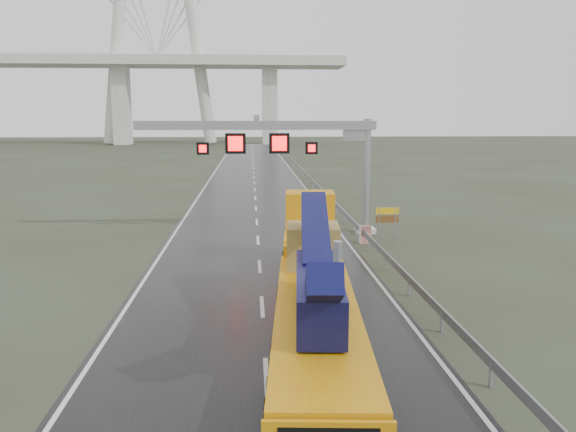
{
  "coord_description": "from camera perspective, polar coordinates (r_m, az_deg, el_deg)",
  "views": [
    {
      "loc": [
        -0.38,
        -16.88,
        7.28
      ],
      "look_at": [
        1.16,
        6.24,
        3.2
      ],
      "focal_mm": 35.0,
      "sensor_mm": 36.0,
      "label": 1
    }
  ],
  "objects": [
    {
      "name": "ground",
      "position": [
        18.38,
        -2.37,
        -13.35
      ],
      "size": [
        400.0,
        400.0,
        0.0
      ],
      "primitive_type": "plane",
      "color": "#2F3323",
      "rests_on": "ground"
    },
    {
      "name": "road",
      "position": [
        57.34,
        -3.4,
        2.68
      ],
      "size": [
        11.0,
        200.0,
        0.02
      ],
      "primitive_type": "cube",
      "color": "black",
      "rests_on": "ground"
    },
    {
      "name": "guardrail",
      "position": [
        47.78,
        4.03,
        2.04
      ],
      "size": [
        0.2,
        140.0,
        1.4
      ],
      "primitive_type": null,
      "color": "gray",
      "rests_on": "ground"
    },
    {
      "name": "sign_gantry",
      "position": [
        35.0,
        0.27,
        7.26
      ],
      "size": [
        14.9,
        1.2,
        7.42
      ],
      "color": "#BABAB5",
      "rests_on": "ground"
    },
    {
      "name": "heavy_haul_truck",
      "position": [
        22.19,
        2.62,
        -4.65
      ],
      "size": [
        4.15,
        18.57,
        4.33
      ],
      "rotation": [
        0.0,
        0.0,
        -0.08
      ],
      "color": "#CA9C0B",
      "rests_on": "ground"
    },
    {
      "name": "exit_sign_pair",
      "position": [
        32.54,
        10.04,
        -0.25
      ],
      "size": [
        1.32,
        0.08,
        2.26
      ],
      "rotation": [
        0.0,
        0.0,
        -0.01
      ],
      "color": "#9C9EA5",
      "rests_on": "ground"
    },
    {
      "name": "striped_barrier",
      "position": [
        33.08,
        7.82,
        -1.89
      ],
      "size": [
        0.68,
        0.47,
        1.05
      ],
      "primitive_type": "cube",
      "rotation": [
        0.0,
        0.0,
        0.23
      ],
      "color": "red",
      "rests_on": "ground"
    }
  ]
}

